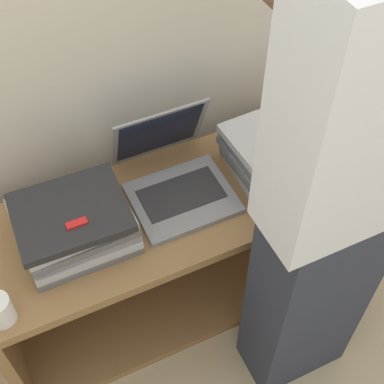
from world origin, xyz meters
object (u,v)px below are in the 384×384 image
Objects in this scene: laptop_stack_right at (279,151)px; person at (337,201)px; laptop_stack_left at (75,223)px; laptop_open at (175,177)px.

person reaches higher than laptop_stack_right.
person is at bearing -106.07° from laptop_stack_right.
person reaches higher than laptop_stack_left.
laptop_stack_right is at bearing 0.04° from laptop_stack_left.
laptop_stack_left is 0.98× the size of laptop_stack_right.
laptop_stack_right is 0.20× the size of person.
person is (0.60, -0.41, 0.25)m from laptop_stack_left.
laptop_open is at bearing 9.96° from laptop_stack_left.
laptop_stack_left is at bearing -170.04° from laptop_open.
laptop_stack_left is at bearing -179.96° from laptop_stack_right.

